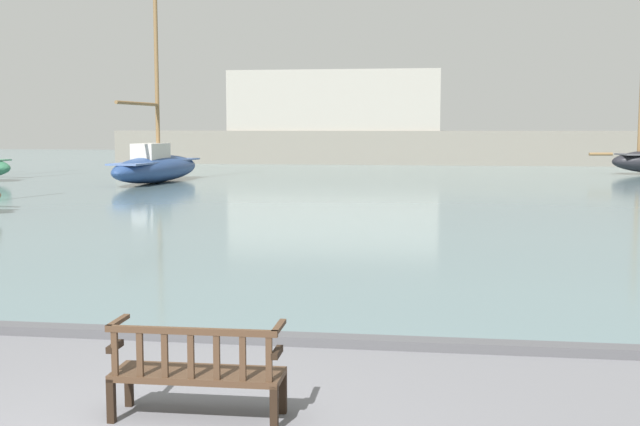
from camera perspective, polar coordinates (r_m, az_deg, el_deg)
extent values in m
cube|color=slate|center=(50.01, 5.45, 3.03)|extent=(100.00, 80.00, 0.08)
cube|color=#4C4C50|center=(10.37, -5.59, -8.78)|extent=(40.00, 0.30, 0.12)
cube|color=black|center=(8.23, -13.43, -11.82)|extent=(0.07, 0.07, 0.42)
cube|color=black|center=(7.84, -2.65, -12.58)|extent=(0.07, 0.07, 0.42)
cube|color=black|center=(7.84, -14.62, -12.78)|extent=(0.07, 0.07, 0.42)
cube|color=black|center=(7.42, -3.28, -13.68)|extent=(0.07, 0.07, 0.42)
cube|color=#422D1E|center=(7.73, -8.66, -11.28)|extent=(1.61, 0.54, 0.06)
cube|color=#422D1E|center=(7.40, -9.20, -8.30)|extent=(1.60, 0.07, 0.06)
cube|color=#422D1E|center=(7.69, -14.39, -9.66)|extent=(0.06, 0.04, 0.41)
cube|color=#422D1E|center=(7.61, -12.68, -9.80)|extent=(0.06, 0.04, 0.41)
cube|color=#422D1E|center=(7.53, -10.94, -9.92)|extent=(0.06, 0.04, 0.41)
cube|color=#422D1E|center=(7.46, -9.16, -10.04)|extent=(0.06, 0.04, 0.41)
cube|color=#422D1E|center=(7.40, -7.35, -10.16)|extent=(0.06, 0.04, 0.41)
cube|color=#422D1E|center=(7.34, -5.51, -10.26)|extent=(0.06, 0.04, 0.41)
cube|color=#422D1E|center=(7.29, -3.65, -10.36)|extent=(0.06, 0.04, 0.41)
cube|color=black|center=(7.82, -14.38, -9.18)|extent=(0.06, 0.30, 0.06)
cube|color=#422D1E|center=(7.85, -14.18, -7.50)|extent=(0.07, 0.47, 0.04)
cube|color=black|center=(7.40, -3.07, -9.87)|extent=(0.06, 0.30, 0.06)
cube|color=#422D1E|center=(7.43, -2.95, -8.09)|extent=(0.07, 0.47, 0.04)
ellipsoid|color=navy|center=(39.29, -11.53, 3.10)|extent=(2.69, 8.58, 1.29)
cube|color=#516B9E|center=(39.27, -11.54, 3.61)|extent=(2.11, 7.53, 0.08)
cube|color=beige|center=(38.68, -11.95, 4.25)|extent=(1.26, 2.21, 0.83)
cylinder|color=brown|center=(39.64, -11.59, 11.89)|extent=(0.20, 0.20, 11.32)
cylinder|color=brown|center=(37.56, -12.83, 7.60)|extent=(0.52, 4.16, 0.16)
cylinder|color=brown|center=(47.33, 19.34, 3.98)|extent=(1.33, 0.44, 0.17)
cube|color=slate|center=(57.24, 5.82, 4.61)|extent=(41.69, 2.40, 2.46)
cube|color=gray|center=(57.67, 0.94, 8.00)|extent=(15.15, 2.00, 4.29)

